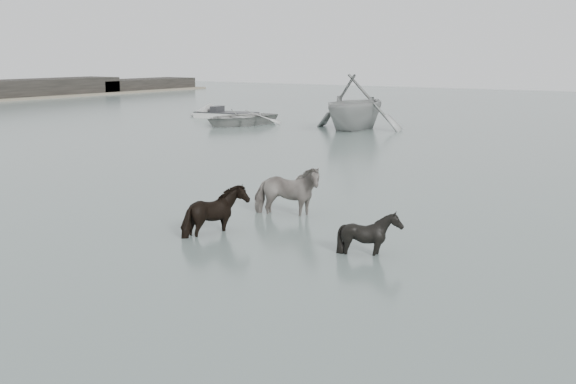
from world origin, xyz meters
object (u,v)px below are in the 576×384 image
object	(u,v)px
rowboat_lead	(239,116)
pony_black	(370,227)
pony_dark	(216,205)
pony_pinto	(286,186)

from	to	relation	value
rowboat_lead	pony_black	bearing A→B (deg)	-36.82
pony_dark	pony_black	xyz separation A→B (m)	(3.82, 0.40, -0.10)
pony_black	rowboat_lead	xyz separation A→B (m)	(-19.10, 20.80, -0.08)
rowboat_lead	pony_pinto	bearing A→B (deg)	-39.51
pony_dark	rowboat_lead	distance (m)	26.13
pony_pinto	pony_dark	size ratio (longest dim) A/B	1.33
rowboat_lead	pony_dark	bearing A→B (deg)	-43.59
pony_dark	pony_black	bearing A→B (deg)	-96.48
pony_pinto	pony_black	world-z (taller)	pony_pinto
pony_pinto	rowboat_lead	bearing A→B (deg)	21.77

